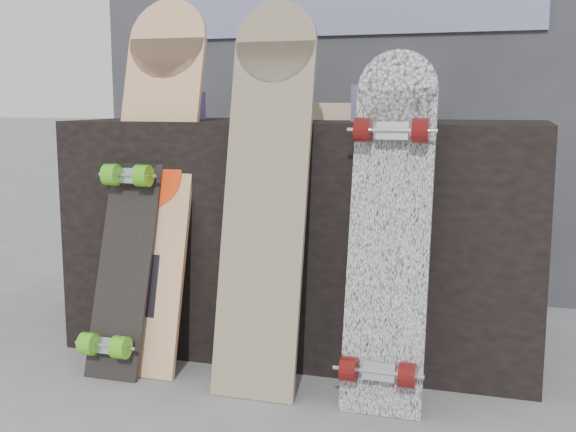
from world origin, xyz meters
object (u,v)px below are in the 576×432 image
(longboard_geisha, at_px, (154,171))
(longboard_cascadia, at_px, (389,225))
(vendor_table, at_px, (306,234))
(skateboard_dark, at_px, (125,245))
(longboard_celtic, at_px, (266,184))

(longboard_geisha, xyz_separation_m, longboard_cascadia, (0.80, -0.14, -0.12))
(vendor_table, relative_size, skateboard_dark, 1.99)
(longboard_celtic, height_order, longboard_cascadia, longboard_celtic)
(longboard_cascadia, bearing_deg, longboard_geisha, 170.25)
(vendor_table, height_order, longboard_celtic, longboard_celtic)
(vendor_table, relative_size, longboard_geisha, 1.32)
(longboard_cascadia, relative_size, skateboard_dark, 1.27)
(longboard_geisha, relative_size, longboard_cascadia, 1.19)
(skateboard_dark, bearing_deg, longboard_cascadia, -1.87)
(longboard_celtic, bearing_deg, longboard_cascadia, -6.38)
(longboard_geisha, distance_m, skateboard_dark, 0.26)
(vendor_table, bearing_deg, longboard_celtic, -92.43)
(vendor_table, bearing_deg, skateboard_dark, -141.04)
(vendor_table, relative_size, longboard_celtic, 1.36)
(vendor_table, height_order, skateboard_dark, same)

